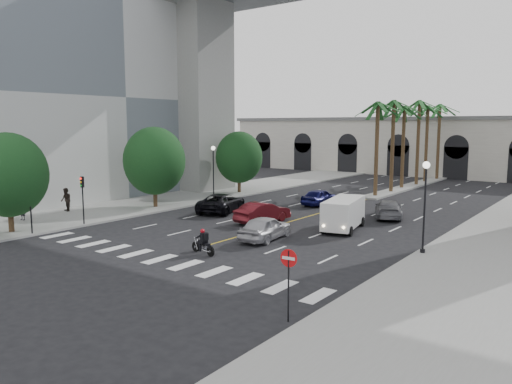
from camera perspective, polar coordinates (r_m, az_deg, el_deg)
name	(u,v)px	position (r m, az deg, el deg)	size (l,w,h in m)	color
ground	(179,254)	(29.30, -8.77, -6.97)	(140.00, 140.00, 0.00)	black
sidewalk_left	(180,199)	(50.10, -8.70, -0.76)	(8.00, 100.00, 0.15)	gray
median	(409,187)	(61.74, 17.10, 0.60)	(2.00, 24.00, 0.20)	gray
building_left	(77,97)	(57.04, -19.80, 10.21)	(16.50, 32.50, 20.60)	beige
pier_building	(451,146)	(77.62, 21.43, 4.88)	(71.00, 10.50, 8.50)	silver
palm_a	(378,107)	(52.00, 13.77, 9.39)	(3.20, 3.20, 10.30)	#47331E
palm_b	(394,106)	(55.68, 15.49, 9.49)	(3.20, 3.20, 10.60)	#47331E
palm_c	(404,111)	(59.51, 16.60, 8.87)	(3.20, 3.20, 10.10)	#47331E
palm_d	(420,105)	(63.19, 18.19, 9.39)	(3.20, 3.20, 10.90)	#47331E
palm_e	(428,110)	(67.06, 19.06, 8.84)	(3.20, 3.20, 10.40)	#47331E
palm_f	(440,109)	(70.80, 20.29, 8.93)	(3.20, 3.20, 10.70)	#47331E
street_tree_near	(8,175)	(37.41, -26.48, 1.76)	(5.20, 5.20, 6.89)	#382616
street_tree_mid	(154,161)	(44.79, -11.54, 3.50)	(5.44, 5.44, 7.21)	#382616
street_tree_far	(239,157)	(53.56, -1.94, 3.99)	(5.04, 5.04, 6.68)	#382616
lamp_post_left_far	(213,168)	(48.00, -4.90, 2.72)	(0.40, 0.40, 5.35)	black
lamp_post_right	(425,199)	(29.54, 18.74, -0.79)	(0.40, 0.40, 5.35)	black
traffic_signal_near	(30,199)	(36.32, -24.41, -0.69)	(0.25, 0.18, 3.65)	black
traffic_signal_far	(83,192)	(38.39, -19.21, 0.00)	(0.25, 0.18, 3.65)	black
motorcycle_rider	(204,243)	(28.83, -6.02, -5.80)	(2.02, 0.62, 1.47)	black
car_a	(265,228)	(32.23, 1.05, -4.10)	(1.85, 4.60, 1.57)	#A8A7AC
car_b	(263,212)	(37.79, 0.77, -2.34)	(1.65, 4.74, 1.56)	#541017
car_c	(222,203)	(42.46, -3.96, -1.22)	(2.64, 5.73, 1.59)	black
car_d	(388,209)	(41.06, 14.88, -1.89)	(2.00, 4.91, 1.42)	slate
car_e	(320,197)	(46.35, 7.31, -0.56)	(1.79, 4.46, 1.52)	#11124F
cargo_van	(343,213)	(35.61, 9.96, -2.35)	(2.99, 5.48, 2.21)	silver
pedestrian_a	(22,209)	(41.92, -25.15, -1.76)	(0.63, 0.41, 1.73)	black
pedestrian_b	(66,200)	(44.67, -20.89, -0.83)	(0.96, 0.75, 1.97)	black
do_not_enter_sign	(289,269)	(18.80, 3.75, -8.81)	(0.69, 0.08, 2.81)	black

